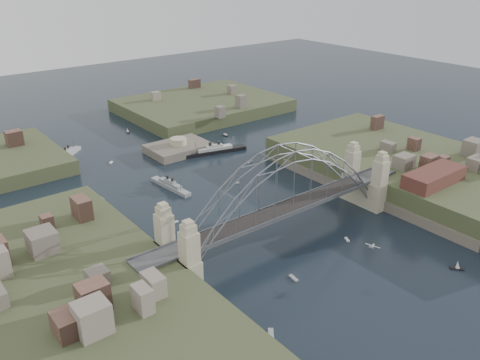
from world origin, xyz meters
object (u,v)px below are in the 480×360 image
Objects in this scene: fort_island at (179,153)px; naval_cruiser_near at (170,186)px; bridge at (285,195)px; ocean_liner at (215,151)px; wharf_shed at (434,177)px; naval_cruiser_far at (68,154)px.

fort_island reaches higher than naval_cruiser_near.
bridge is 3.44× the size of ocean_liner.
fort_island is at bearing 53.46° from naval_cruiser_near.
wharf_shed is 1.47× the size of naval_cruiser_far.
fort_island is 1.22× the size of naval_cruiser_near.
naval_cruiser_far is (-66.25, 104.96, -9.15)m from wharf_shed.
fort_island is 90.48m from wharf_shed.
naval_cruiser_near is (-7.15, 44.16, -11.49)m from bridge.
naval_cruiser_far is at bearing 103.75° from bridge.
fort_island is 13.52m from ocean_liner.
bridge is 6.16× the size of naval_cruiser_far.
fort_island is at bearing 80.27° from bridge.
ocean_liner is at bearing -34.44° from naval_cruiser_far.
naval_cruiser_near is at bearing 131.33° from wharf_shed.
bridge reaches higher than wharf_shed.
naval_cruiser_near is (-51.15, 58.16, -9.17)m from wharf_shed.
wharf_shed is at bearing -69.15° from fort_island.
naval_cruiser_far is at bearing 107.88° from naval_cruiser_near.
naval_cruiser_near is at bearing 99.20° from bridge.
bridge is 46.19m from naval_cruiser_near.
bridge is 46.23m from wharf_shed.
fort_island is 1.10× the size of wharf_shed.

